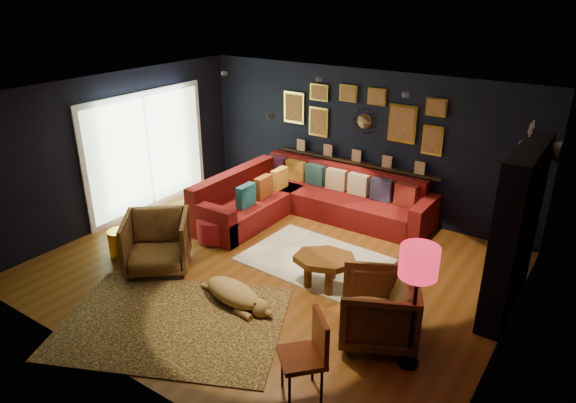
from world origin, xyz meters
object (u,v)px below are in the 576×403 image
Objects in this scene: armchair_right at (378,306)px; orange_chair at (310,349)px; sectional at (302,200)px; dog at (233,289)px; pouf at (215,229)px; gold_stool at (120,243)px; coffee_table at (325,262)px; floor_lamp at (418,268)px; armchair_left at (157,240)px.

orange_chair is (-0.20, -1.21, 0.10)m from armchair_right.
orange_chair is at bearing -56.49° from sectional.
pouf is at bearing 147.04° from dog.
sectional is 8.00× the size of gold_stool.
coffee_table is 1.99m from floor_lamp.
sectional is 3.64× the size of orange_chair.
floor_lamp is at bearing 40.80° from armchair_right.
orange_chair is at bearing -64.05° from coffee_table.
armchair_right is at bearing 20.00° from dog.
gold_stool is (-0.79, -0.07, -0.25)m from armchair_left.
armchair_right is (3.31, -0.84, 0.24)m from pouf.
floor_lamp is at bearing 97.99° from orange_chair.
coffee_table is 1.17× the size of armchair_left.
pouf is at bearing -113.09° from sectional.
sectional is at bearing 112.52° from dog.
coffee_table is 2.50m from armchair_left.
pouf is at bearing -129.68° from armchair_right.
armchair_left is at bearing -158.03° from coffee_table.
armchair_right is 4.22m from gold_stool.
orange_chair is at bearing -17.54° from dog.
coffee_table is 1.21× the size of armchair_right.
orange_chair is (4.00, -0.84, 0.34)m from gold_stool.
sectional is 3.65× the size of armchair_left.
armchair_left is (-0.10, -1.14, 0.25)m from pouf.
gold_stool reaches higher than dog.
coffee_table is 2.23m from pouf.
pouf is 1.36× the size of gold_stool.
gold_stool is 4.80m from floor_lamp.
armchair_left is 3.42m from armchair_right.
orange_chair is at bearing -55.65° from armchair_left.
pouf is at bearing 53.62° from gold_stool.
gold_stool reaches higher than pouf.
orange_chair is 0.63× the size of floor_lamp.
gold_stool is 0.46× the size of orange_chair.
sectional is 4.20m from floor_lamp.
dog is (-1.89, -0.40, -0.24)m from armchair_right.
armchair_right is (3.41, 0.30, -0.01)m from armchair_left.
orange_chair is at bearing -11.92° from gold_stool.
pouf is at bearing 45.07° from armchair_left.
armchair_left reaches higher than sectional.
pouf is at bearing 174.64° from coffee_table.
sectional is 2.86m from armchair_left.
coffee_table is 1.17× the size of orange_chair.
sectional is at bearing -158.49° from armchair_right.
armchair_left is 0.83m from gold_stool.
armchair_left reaches higher than coffee_table.
sectional reaches higher than dog.
coffee_table is at bearing 17.88° from gold_stool.
orange_chair reaches higher than pouf.
armchair_left is 1.54m from dog.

